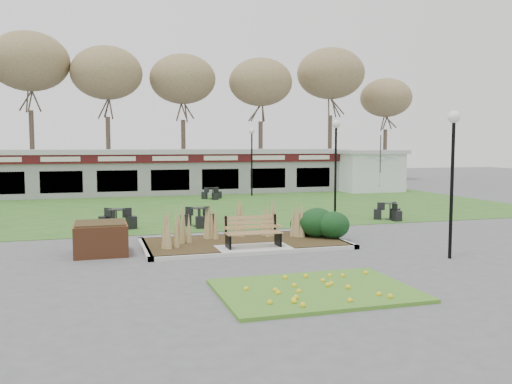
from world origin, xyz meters
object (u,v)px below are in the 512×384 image
object	(u,v)px
lamp_post_near_right	(453,151)
bistro_set_d	(213,195)
food_pavilion	(167,171)
lamp_post_far_right	(252,147)
park_bench	(253,231)
bistro_set_c	(390,214)
lamp_post_mid_right	(336,147)
service_hut	(369,170)
bistro_set_b	(198,220)
bistro_set_a	(116,223)
brick_planter	(101,238)
patio_umbrella	(380,171)

from	to	relation	value
lamp_post_near_right	bistro_set_d	distance (m)	18.57
food_pavilion	lamp_post_far_right	distance (m)	5.90
lamp_post_far_right	bistro_set_d	distance (m)	4.16
park_bench	bistro_set_d	bearing A→B (deg)	82.33
food_pavilion	bistro_set_c	bearing A→B (deg)	-63.44
park_bench	lamp_post_mid_right	distance (m)	8.29
service_hut	bistro_set_b	bearing A→B (deg)	-138.51
lamp_post_far_right	service_hut	bearing A→B (deg)	6.60
lamp_post_far_right	bistro_set_d	size ratio (longest dim) A/B	3.35
lamp_post_near_right	bistro_set_c	bearing A→B (deg)	71.58
food_pavilion	lamp_post_mid_right	world-z (taller)	lamp_post_mid_right
bistro_set_a	bistro_set_c	xyz separation A→B (m)	(11.27, -0.43, -0.03)
lamp_post_mid_right	bistro_set_b	world-z (taller)	lamp_post_mid_right
bistro_set_a	lamp_post_near_right	bearing A→B (deg)	-41.74
brick_planter	food_pavilion	world-z (taller)	food_pavilion
food_pavilion	bistro_set_c	distance (m)	16.77
park_bench	lamp_post_near_right	world-z (taller)	lamp_post_near_right
lamp_post_mid_right	bistro_set_a	bearing A→B (deg)	-176.30
food_pavilion	lamp_post_far_right	world-z (taller)	lamp_post_far_right
park_bench	bistro_set_b	bearing A→B (deg)	97.40
bistro_set_a	bistro_set_d	bearing A→B (deg)	60.29
brick_planter	lamp_post_mid_right	size ratio (longest dim) A/B	0.35
brick_planter	service_hut	xyz separation A→B (m)	(17.90, 17.00, 0.97)
service_hut	bistro_set_d	distance (m)	11.71
bistro_set_c	lamp_post_mid_right	bearing A→B (deg)	153.85
bistro_set_c	park_bench	bearing A→B (deg)	-147.58
lamp_post_mid_right	lamp_post_far_right	size ratio (longest dim) A/B	1.01
food_pavilion	lamp_post_mid_right	size ratio (longest dim) A/B	5.79
bistro_set_a	patio_umbrella	bearing A→B (deg)	26.33
bistro_set_a	patio_umbrella	size ratio (longest dim) A/B	0.53
bistro_set_a	lamp_post_mid_right	bearing A→B (deg)	3.70
bistro_set_c	lamp_post_near_right	bearing A→B (deg)	-108.42
lamp_post_mid_right	lamp_post_far_right	distance (m)	10.99
service_hut	bistro_set_c	bearing A→B (deg)	-114.85
bistro_set_c	bistro_set_d	distance (m)	11.99
bistro_set_b	brick_planter	bearing A→B (deg)	-129.85
lamp_post_near_right	lamp_post_mid_right	world-z (taller)	lamp_post_mid_right
lamp_post_near_right	service_hut	bearing A→B (deg)	67.42
food_pavilion	bistro_set_c	xyz separation A→B (m)	(7.48, -14.96, -1.22)
bistro_set_b	bistro_set_c	world-z (taller)	bistro_set_b
bistro_set_b	bistro_set_d	xyz separation A→B (m)	(2.76, 10.25, -0.02)
food_pavilion	bistro_set_d	xyz separation A→B (m)	(2.08, -4.26, -1.23)
food_pavilion	bistro_set_d	bearing A→B (deg)	-63.95
lamp_post_mid_right	lamp_post_far_right	bearing A→B (deg)	92.88
lamp_post_near_right	lamp_post_far_right	bearing A→B (deg)	90.46
brick_planter	bistro_set_b	world-z (taller)	brick_planter
bistro_set_b	bistro_set_d	world-z (taller)	bistro_set_b
bistro_set_a	brick_planter	bearing A→B (deg)	-97.91
bistro_set_b	bistro_set_d	size ratio (longest dim) A/B	1.08
lamp_post_near_right	bistro_set_b	size ratio (longest dim) A/B	3.02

